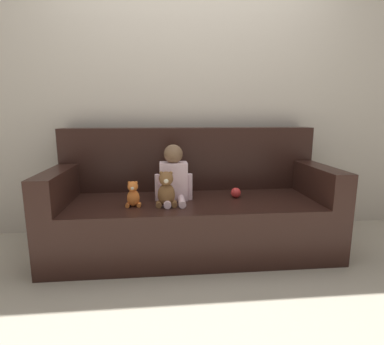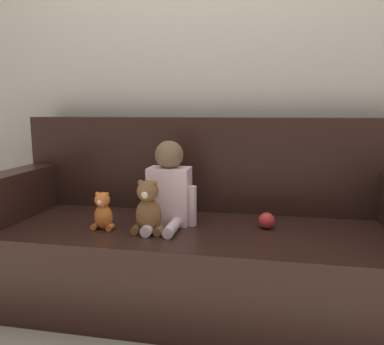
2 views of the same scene
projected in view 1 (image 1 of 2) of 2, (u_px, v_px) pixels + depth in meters
ground_plane at (192, 248)px, 2.46m from camera, size 12.00×12.00×0.00m
wall_back at (187, 90)px, 2.70m from camera, size 8.00×0.05×2.60m
couch at (192, 207)px, 2.46m from camera, size 2.18×0.84×0.97m
person_baby at (174, 177)px, 2.31m from camera, size 0.29×0.33×0.43m
teddy_bear_brown at (166, 190)px, 2.15m from camera, size 0.15×0.12×0.26m
plush_toy_side at (133, 195)px, 2.15m from camera, size 0.11×0.09×0.19m
toy_ball at (236, 193)px, 2.39m from camera, size 0.08×0.08×0.08m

